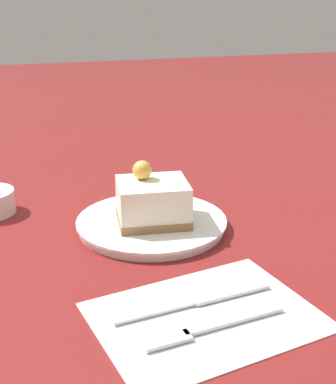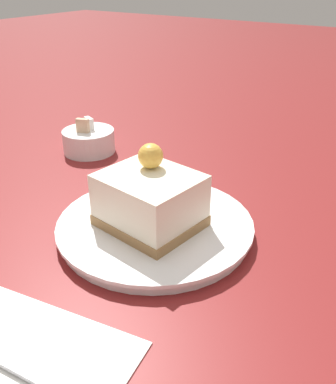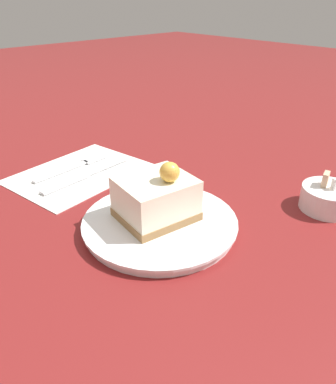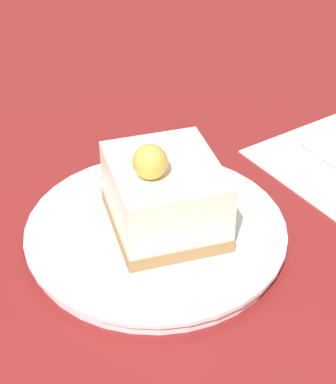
# 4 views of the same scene
# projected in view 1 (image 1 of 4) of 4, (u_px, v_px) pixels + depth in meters

# --- Properties ---
(ground_plane) EXTENTS (4.00, 4.00, 0.00)m
(ground_plane) POSITION_uv_depth(u_px,v_px,m) (160.00, 227.00, 0.80)
(ground_plane) COLOR maroon
(plate) EXTENTS (0.22, 0.22, 0.02)m
(plate) POSITION_uv_depth(u_px,v_px,m) (152.00, 224.00, 0.79)
(plate) COLOR white
(plate) RESTS_ON ground_plane
(cake_slice) EXTENTS (0.10, 0.11, 0.09)m
(cake_slice) POSITION_uv_depth(u_px,v_px,m) (152.00, 201.00, 0.77)
(cake_slice) COLOR #9E7547
(cake_slice) RESTS_ON plate
(napkin) EXTENTS (0.21, 0.26, 0.00)m
(napkin) POSITION_uv_depth(u_px,v_px,m) (206.00, 316.00, 0.58)
(napkin) COLOR white
(napkin) RESTS_ON ground_plane
(fork) EXTENTS (0.03, 0.17, 0.00)m
(fork) POSITION_uv_depth(u_px,v_px,m) (204.00, 329.00, 0.55)
(fork) COLOR silver
(fork) RESTS_ON napkin
(knife) EXTENTS (0.03, 0.19, 0.00)m
(knife) POSITION_uv_depth(u_px,v_px,m) (209.00, 299.00, 0.61)
(knife) COLOR silver
(knife) RESTS_ON napkin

